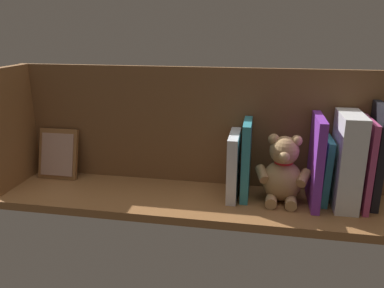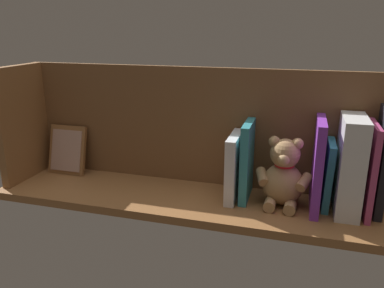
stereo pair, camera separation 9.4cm
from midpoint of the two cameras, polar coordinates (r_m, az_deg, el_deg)
name	(u,v)px [view 2 (the right image)]	position (r cm, az deg, el deg)	size (l,w,h in cm)	color
ground_plane	(192,199)	(106.81, 2.54, -8.30)	(109.65, 26.13, 2.20)	brown
shelf_back_panel	(202,127)	(110.53, 3.99, 2.56)	(109.65, 1.50, 34.00)	brown
shelf_side_divider	(23,123)	(123.30, -21.97, 2.88)	(2.40, 20.13, 34.00)	brown
book_0	(381,162)	(105.53, 28.69, -2.38)	(1.92, 11.64, 26.64)	black
book_1	(369,170)	(104.38, 27.28, -3.46)	(1.42, 14.13, 22.91)	#B23F72
dictionary_thick_white	(350,166)	(103.00, 24.91, -2.98)	(5.73, 14.57, 24.31)	silver
book_2	(328,174)	(105.11, 22.03, -4.28)	(1.71, 11.29, 17.27)	teal
book_3	(318,165)	(101.84, 20.73, -2.99)	(2.09, 15.46, 23.29)	purple
teddy_bear	(283,175)	(102.46, 16.04, -4.57)	(14.79, 11.87, 18.23)	tan
book_4	(247,161)	(103.29, 10.78, -2.54)	(2.10, 12.81, 21.01)	teal
book_5	(234,167)	(103.60, 8.87, -3.38)	(2.62, 14.05, 17.61)	silver
picture_frame_leaning	(67,150)	(125.42, -16.06, -0.88)	(12.26, 5.38, 15.07)	brown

